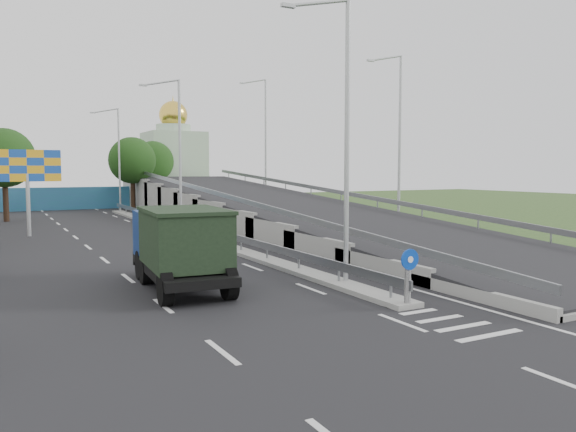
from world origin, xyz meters
TOP-DOWN VIEW (x-y plane):
  - ground at (0.00, 0.00)m, footprint 160.00×160.00m
  - road_surface at (-3.00, 20.00)m, footprint 26.00×90.00m
  - median at (0.00, 24.00)m, footprint 1.00×44.00m
  - overpass_ramp at (7.50, 24.00)m, footprint 10.00×50.00m
  - median_guardrail at (0.00, 24.00)m, footprint 0.09×44.00m
  - sign_bollard at (0.00, 2.17)m, footprint 0.64×0.23m
  - lamp_post_near at (0.11, 6.00)m, footprint 2.74×0.18m
  - lamp_post_mid at (0.11, 26.00)m, footprint 2.74×0.18m
  - lamp_post_far at (0.11, 46.00)m, footprint 2.74×0.18m
  - blue_wall at (-4.00, 52.00)m, footprint 30.00×0.50m
  - church at (10.00, 60.00)m, footprint 7.00×7.00m
  - billboard at (-9.00, 28.00)m, footprint 4.00×0.24m
  - tree_left_mid at (-10.00, 40.00)m, footprint 4.80×4.80m
  - tree_median_far at (2.00, 48.00)m, footprint 4.80×4.80m
  - tree_ramp_far at (6.00, 55.00)m, footprint 4.80×4.80m
  - dump_truck at (-5.18, 8.54)m, footprint 2.95×6.78m

SIDE VIEW (x-z plane):
  - ground at x=0.00m, z-range 0.00..0.00m
  - road_surface at x=-3.00m, z-range -0.02..0.02m
  - median at x=0.00m, z-range 0.00..0.20m
  - median_guardrail at x=0.00m, z-range 0.39..1.10m
  - sign_bollard at x=0.00m, z-range 0.20..1.87m
  - blue_wall at x=-4.00m, z-range 0.00..2.40m
  - dump_truck at x=-5.18m, z-range 0.16..3.07m
  - overpass_ramp at x=7.50m, z-range 0.00..3.50m
  - billboard at x=-9.00m, z-range 1.44..6.94m
  - tree_left_mid at x=-10.00m, z-range 1.38..8.98m
  - tree_median_far at x=2.00m, z-range 1.38..8.98m
  - tree_ramp_far at x=6.00m, z-range 1.38..8.98m
  - church at x=10.00m, z-range -1.59..12.21m
  - lamp_post_near at x=0.11m, z-range 0.77..10.85m
  - lamp_post_mid at x=0.11m, z-range 0.77..10.85m
  - lamp_post_far at x=0.11m, z-range 0.77..10.85m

